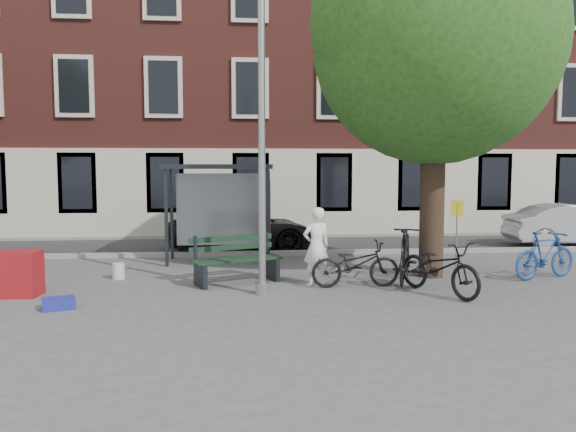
% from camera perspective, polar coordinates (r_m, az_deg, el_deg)
% --- Properties ---
extents(ground, '(90.00, 90.00, 0.00)m').
position_cam_1_polar(ground, '(11.38, -2.61, -7.95)').
color(ground, '#4C4C4F').
rests_on(ground, ground).
extents(road, '(40.00, 4.00, 0.01)m').
position_cam_1_polar(road, '(18.26, -3.61, -3.02)').
color(road, '#28282B').
rests_on(road, ground).
extents(curb_near, '(40.00, 0.25, 0.12)m').
position_cam_1_polar(curb_near, '(16.28, -3.41, -3.80)').
color(curb_near, gray).
rests_on(curb_near, ground).
extents(curb_far, '(40.00, 0.25, 0.12)m').
position_cam_1_polar(curb_far, '(20.24, -3.77, -2.08)').
color(curb_far, gray).
rests_on(curb_far, ground).
extents(building_row, '(30.00, 8.00, 14.00)m').
position_cam_1_polar(building_row, '(24.49, -4.11, 15.46)').
color(building_row, brown).
rests_on(building_row, ground).
extents(lamppost, '(0.28, 0.35, 6.11)m').
position_cam_1_polar(lamppost, '(11.09, -2.67, 6.21)').
color(lamppost, '#9EA0A3').
rests_on(lamppost, ground).
extents(tree_right, '(5.76, 5.60, 8.20)m').
position_cam_1_polar(tree_right, '(13.60, 15.03, 17.86)').
color(tree_right, black).
rests_on(tree_right, ground).
extents(bus_shelter, '(2.85, 1.45, 2.62)m').
position_cam_1_polar(bus_shelter, '(15.20, -5.64, 2.60)').
color(bus_shelter, '#1E2328').
rests_on(bus_shelter, ground).
extents(painter, '(0.71, 0.56, 1.69)m').
position_cam_1_polar(painter, '(12.09, 2.90, -3.10)').
color(painter, white).
rests_on(painter, ground).
extents(bench, '(2.06, 1.35, 1.02)m').
position_cam_1_polar(bench, '(12.42, -5.30, -4.66)').
color(bench, '#1E2328').
rests_on(bench, ground).
extents(bike_a, '(1.90, 0.70, 0.99)m').
position_cam_1_polar(bike_a, '(12.02, 6.87, -4.87)').
color(bike_a, black).
rests_on(bike_a, ground).
extents(bike_b, '(1.89, 1.09, 1.09)m').
position_cam_1_polar(bike_b, '(14.09, 24.67, -3.62)').
color(bike_b, navy).
rests_on(bike_b, ground).
extents(bike_c, '(1.56, 2.21, 1.10)m').
position_cam_1_polar(bike_c, '(11.68, 15.14, -5.02)').
color(bike_c, black).
rests_on(bike_c, ground).
extents(bike_d, '(1.28, 2.10, 1.22)m').
position_cam_1_polar(bike_d, '(12.65, 11.79, -3.92)').
color(bike_d, black).
rests_on(bike_d, ground).
extents(car_dark, '(4.68, 2.33, 1.28)m').
position_cam_1_polar(car_dark, '(17.41, -4.61, -1.32)').
color(car_dark, black).
rests_on(car_dark, ground).
extents(car_silver, '(4.20, 1.69, 1.36)m').
position_cam_1_polar(car_silver, '(20.28, 26.92, -0.84)').
color(car_silver, '#ABAEB3').
rests_on(car_silver, ground).
extents(red_stand, '(0.94, 0.66, 0.90)m').
position_cam_1_polar(red_stand, '(12.36, -25.92, -5.28)').
color(red_stand, maroon).
rests_on(red_stand, ground).
extents(blue_crate, '(0.65, 0.56, 0.20)m').
position_cam_1_polar(blue_crate, '(11.02, -22.28, -8.22)').
color(blue_crate, navy).
rests_on(blue_crate, ground).
extents(bucket_c, '(0.35, 0.35, 0.36)m').
position_cam_1_polar(bucket_c, '(13.42, -16.85, -5.38)').
color(bucket_c, silver).
rests_on(bucket_c, ground).
extents(notice_sign, '(0.29, 0.09, 1.71)m').
position_cam_1_polar(notice_sign, '(14.74, 16.80, -0.46)').
color(notice_sign, '#9EA0A3').
rests_on(notice_sign, ground).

